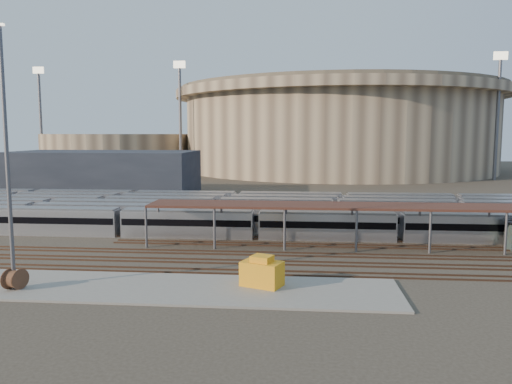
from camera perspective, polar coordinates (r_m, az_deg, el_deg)
The scene contains 15 objects.
ground at distance 60.72m, azimuth -5.50°, elevation -6.74°, with size 420.00×420.00×0.00m, color #383026.
apron at distance 47.99m, azimuth -14.86°, elevation -10.45°, with size 50.00×9.00×0.20m, color gray.
subway_trains at distance 78.75m, azimuth -5.13°, elevation -2.31°, with size 126.93×23.90×3.60m.
inspection_shed at distance 63.64m, azimuth 15.03°, elevation -1.75°, with size 60.30×6.00×5.30m.
empty_tracks at distance 55.93m, azimuth -6.45°, elevation -7.82°, with size 170.00×9.62×0.18m.
stadium at distance 198.53m, azimuth 9.27°, elevation 7.27°, with size 124.00×124.00×32.50m.
secondary_arena at distance 201.13m, azimuth -15.57°, elevation 4.41°, with size 56.00×56.00×14.00m, color tan.
service_building at distance 122.38m, azimuth -16.96°, elevation 2.13°, with size 42.00×20.00×10.00m, color #1E232D.
floodlight_0 at distance 173.10m, azimuth -8.65°, elevation 8.77°, with size 4.00×1.00×38.40m.
floodlight_1 at distance 202.39m, azimuth -23.40°, elevation 7.99°, with size 4.00×1.00×38.40m.
floodlight_2 at distance 168.80m, azimuth 25.89°, elevation 8.24°, with size 4.00×1.00×38.40m.
floodlight_3 at distance 219.14m, azimuth -0.35°, elevation 8.38°, with size 4.00×1.00×38.40m.
cable_reel_east at distance 50.15m, azimuth -25.85°, elevation -8.94°, with size 1.86×1.86×1.03m, color brown.
yard_light_pole at distance 48.78m, azimuth -26.57°, elevation 3.40°, with size 0.81×0.36×23.15m.
yellow_equipment at distance 46.20m, azimuth 0.69°, elevation -9.31°, with size 3.60×2.25×2.25m, color orange.
Camera 1 is at (11.05, -58.03, 14.03)m, focal length 35.00 mm.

